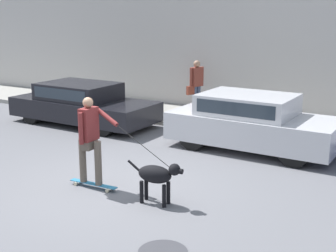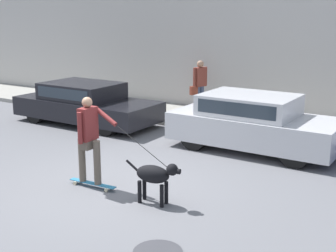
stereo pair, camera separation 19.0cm
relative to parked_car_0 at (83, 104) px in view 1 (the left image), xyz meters
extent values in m
plane|color=slate|center=(3.83, -3.73, -0.59)|extent=(36.00, 36.00, 0.00)
cube|color=#B2ADA8|center=(3.83, 3.54, 1.62)|extent=(32.00, 0.30, 4.41)
cube|color=gray|center=(3.83, 2.18, -0.52)|extent=(30.00, 2.39, 0.14)
cylinder|color=black|center=(1.42, 0.75, -0.28)|extent=(0.62, 0.21, 0.62)
cylinder|color=black|center=(1.39, -0.80, -0.28)|extent=(0.62, 0.21, 0.62)
cylinder|color=black|center=(-1.30, 0.80, -0.28)|extent=(0.62, 0.21, 0.62)
cylinder|color=black|center=(-1.33, -0.75, -0.28)|extent=(0.62, 0.21, 0.62)
cube|color=black|center=(0.05, 0.00, -0.13)|extent=(4.43, 1.88, 0.55)
cube|color=black|center=(-0.13, 0.00, 0.39)|extent=(2.20, 1.66, 0.47)
cube|color=#28333D|center=(-0.15, -0.81, 0.41)|extent=(1.91, 0.05, 0.30)
cylinder|color=black|center=(6.51, 0.73, -0.25)|extent=(0.68, 0.21, 0.67)
cylinder|color=black|center=(6.48, -0.78, -0.25)|extent=(0.68, 0.21, 0.67)
cylinder|color=black|center=(4.06, 0.78, -0.25)|extent=(0.68, 0.21, 0.67)
cylinder|color=black|center=(4.02, -0.73, -0.25)|extent=(0.68, 0.21, 0.67)
cube|color=#BCBCC1|center=(5.27, 0.00, -0.06)|extent=(4.00, 1.84, 0.65)
cube|color=#BCBCC1|center=(5.11, 0.00, 0.51)|extent=(2.19, 1.63, 0.48)
cube|color=#28333D|center=(5.09, -0.79, 0.53)|extent=(1.90, 0.05, 0.31)
cylinder|color=black|center=(5.17, -3.84, -0.39)|extent=(0.07, 0.07, 0.40)
cylinder|color=black|center=(5.18, -4.01, -0.39)|extent=(0.07, 0.07, 0.40)
cylinder|color=black|center=(4.74, -3.88, -0.39)|extent=(0.07, 0.07, 0.40)
cylinder|color=black|center=(4.75, -4.05, -0.39)|extent=(0.07, 0.07, 0.40)
ellipsoid|color=black|center=(4.96, -3.94, -0.06)|extent=(0.64, 0.36, 0.31)
sphere|color=black|center=(5.33, -3.91, 0.08)|extent=(0.20, 0.20, 0.20)
cylinder|color=black|center=(5.42, -3.90, 0.07)|extent=(0.12, 0.10, 0.09)
cylinder|color=black|center=(4.55, -3.98, 0.04)|extent=(0.25, 0.06, 0.19)
cylinder|color=beige|center=(3.93, -3.82, -0.55)|extent=(0.07, 0.03, 0.07)
cylinder|color=beige|center=(3.94, -3.97, -0.55)|extent=(0.07, 0.03, 0.07)
cylinder|color=beige|center=(3.20, -3.85, -0.55)|extent=(0.07, 0.03, 0.07)
cylinder|color=beige|center=(3.20, -4.00, -0.55)|extent=(0.07, 0.03, 0.07)
cube|color=teal|center=(3.57, -3.91, -0.51)|extent=(1.03, 0.16, 0.02)
cylinder|color=brown|center=(3.70, -3.90, -0.08)|extent=(0.13, 0.13, 0.84)
cylinder|color=brown|center=(3.34, -3.92, -0.08)|extent=(0.13, 0.13, 0.84)
cube|color=brown|center=(3.52, -3.91, 0.25)|extent=(0.17, 0.30, 0.17)
cube|color=maroon|center=(3.52, -3.91, 0.64)|extent=(0.20, 0.39, 0.61)
sphere|color=#997056|center=(3.52, -3.91, 1.05)|extent=(0.19, 0.19, 0.19)
cylinder|color=maroon|center=(3.53, -4.14, 0.61)|extent=(0.08, 0.08, 0.58)
cylinder|color=maroon|center=(3.77, -3.71, 0.78)|extent=(0.57, 0.15, 0.32)
cylinder|color=black|center=(4.68, -3.83, 0.35)|extent=(1.30, 0.18, 0.62)
cylinder|color=#3D4760|center=(2.35, 2.62, -0.05)|extent=(0.14, 0.14, 0.81)
cylinder|color=#3D4760|center=(2.40, 2.77, -0.05)|extent=(0.14, 0.14, 0.81)
cube|color=brown|center=(2.37, 2.70, 0.66)|extent=(0.32, 0.44, 0.59)
cylinder|color=brown|center=(2.29, 2.47, 0.67)|extent=(0.09, 0.09, 0.56)
cylinder|color=brown|center=(2.45, 2.93, 0.67)|extent=(0.09, 0.09, 0.56)
sphere|color=#997056|center=(2.37, 2.70, 1.06)|extent=(0.21, 0.21, 0.21)
cube|color=brown|center=(2.29, 2.47, 0.26)|extent=(0.20, 0.33, 0.27)
cylinder|color=#38383D|center=(5.96, -5.33, -0.58)|extent=(0.70, 0.70, 0.01)
camera|label=1|loc=(8.98, -10.36, 2.66)|focal=50.00mm
camera|label=2|loc=(9.15, -10.26, 2.66)|focal=50.00mm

